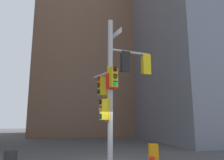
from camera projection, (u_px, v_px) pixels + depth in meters
name	position (u px, v px, depth m)	size (l,w,h in m)	color
signal_pole_assembly	(115.00, 83.00, 11.18)	(3.02, 2.20, 7.32)	#B2B2B5
newspaper_box	(154.00, 152.00, 11.51)	(0.45, 0.36, 0.88)	orange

